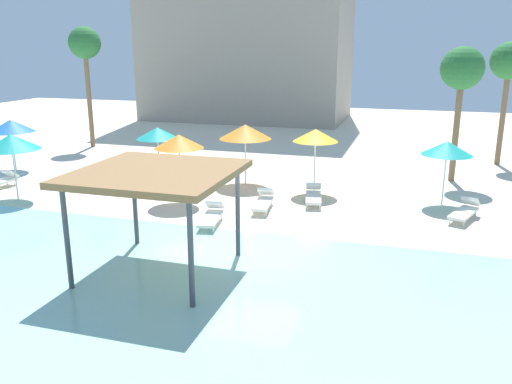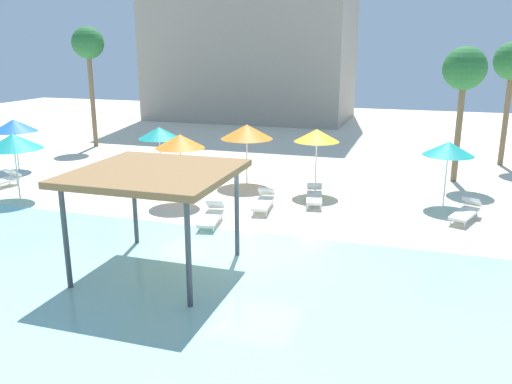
{
  "view_description": "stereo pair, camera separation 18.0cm",
  "coord_description": "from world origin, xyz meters",
  "px_view_note": "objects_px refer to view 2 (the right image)",
  "views": [
    {
      "loc": [
        4.37,
        -14.42,
        6.06
      ],
      "look_at": [
        -0.63,
        2.0,
        1.3
      ],
      "focal_mm": 36.94,
      "sensor_mm": 36.0,
      "label": 1
    },
    {
      "loc": [
        4.54,
        -14.37,
        6.06
      ],
      "look_at": [
        -0.63,
        2.0,
        1.3
      ],
      "focal_mm": 36.94,
      "sensor_mm": 36.0,
      "label": 2
    }
  ],
  "objects_px": {
    "beach_umbrella_blue_4": "(14,126)",
    "lounge_chair_5": "(212,215)",
    "beach_umbrella_teal_7": "(13,142)",
    "palm_tree_1": "(464,71)",
    "beach_umbrella_orange_0": "(247,132)",
    "beach_umbrella_teal_2": "(159,133)",
    "beach_umbrella_orange_3": "(180,141)",
    "palm_tree_0": "(88,46)",
    "lounge_chair_1": "(314,195)",
    "shade_pavilion": "(155,176)",
    "lounge_chair_4": "(466,211)",
    "beach_umbrella_yellow_1": "(317,135)",
    "lounge_chair_3": "(2,180)",
    "lounge_chair_0": "(264,201)",
    "beach_umbrella_teal_6": "(449,149)"
  },
  "relations": [
    {
      "from": "beach_umbrella_blue_4",
      "to": "lounge_chair_5",
      "type": "height_order",
      "value": "beach_umbrella_blue_4"
    },
    {
      "from": "beach_umbrella_teal_7",
      "to": "palm_tree_1",
      "type": "relative_size",
      "value": 0.44
    },
    {
      "from": "beach_umbrella_orange_0",
      "to": "beach_umbrella_teal_2",
      "type": "height_order",
      "value": "beach_umbrella_orange_0"
    },
    {
      "from": "beach_umbrella_orange_3",
      "to": "palm_tree_0",
      "type": "xyz_separation_m",
      "value": [
        -10.41,
        9.5,
        3.6
      ]
    },
    {
      "from": "beach_umbrella_blue_4",
      "to": "lounge_chair_1",
      "type": "bearing_deg",
      "value": -4.95
    },
    {
      "from": "lounge_chair_5",
      "to": "palm_tree_1",
      "type": "relative_size",
      "value": 0.32
    },
    {
      "from": "lounge_chair_1",
      "to": "shade_pavilion",
      "type": "bearing_deg",
      "value": -30.67
    },
    {
      "from": "lounge_chair_4",
      "to": "palm_tree_0",
      "type": "relative_size",
      "value": 0.28
    },
    {
      "from": "beach_umbrella_teal_2",
      "to": "beach_umbrella_yellow_1",
      "type": "bearing_deg",
      "value": 1.83
    },
    {
      "from": "beach_umbrella_blue_4",
      "to": "palm_tree_0",
      "type": "bearing_deg",
      "value": 90.15
    },
    {
      "from": "lounge_chair_5",
      "to": "beach_umbrella_teal_2",
      "type": "bearing_deg",
      "value": -147.37
    },
    {
      "from": "beach_umbrella_yellow_1",
      "to": "lounge_chair_3",
      "type": "height_order",
      "value": "beach_umbrella_yellow_1"
    },
    {
      "from": "lounge_chair_1",
      "to": "lounge_chair_3",
      "type": "distance_m",
      "value": 13.83
    },
    {
      "from": "palm_tree_0",
      "to": "palm_tree_1",
      "type": "bearing_deg",
      "value": -7.28
    },
    {
      "from": "beach_umbrella_orange_0",
      "to": "lounge_chair_4",
      "type": "xyz_separation_m",
      "value": [
        9.21,
        -2.58,
        -2.06
      ]
    },
    {
      "from": "beach_umbrella_orange_0",
      "to": "lounge_chair_1",
      "type": "distance_m",
      "value": 4.64
    },
    {
      "from": "beach_umbrella_teal_7",
      "to": "lounge_chair_1",
      "type": "relative_size",
      "value": 1.36
    },
    {
      "from": "beach_umbrella_teal_2",
      "to": "lounge_chair_3",
      "type": "xyz_separation_m",
      "value": [
        -6.21,
        -3.14,
        -1.92
      ]
    },
    {
      "from": "beach_umbrella_orange_3",
      "to": "lounge_chair_5",
      "type": "height_order",
      "value": "beach_umbrella_orange_3"
    },
    {
      "from": "lounge_chair_3",
      "to": "lounge_chair_4",
      "type": "relative_size",
      "value": 0.99
    },
    {
      "from": "palm_tree_0",
      "to": "beach_umbrella_orange_3",
      "type": "bearing_deg",
      "value": -42.37
    },
    {
      "from": "lounge_chair_4",
      "to": "beach_umbrella_orange_3",
      "type": "bearing_deg",
      "value": -64.59
    },
    {
      "from": "beach_umbrella_teal_7",
      "to": "lounge_chair_4",
      "type": "distance_m",
      "value": 17.68
    },
    {
      "from": "beach_umbrella_orange_0",
      "to": "lounge_chair_5",
      "type": "xyz_separation_m",
      "value": [
        0.64,
        -5.81,
        -2.06
      ]
    },
    {
      "from": "beach_umbrella_orange_0",
      "to": "lounge_chair_0",
      "type": "distance_m",
      "value": 4.49
    },
    {
      "from": "beach_umbrella_orange_3",
      "to": "lounge_chair_1",
      "type": "height_order",
      "value": "beach_umbrella_orange_3"
    },
    {
      "from": "beach_umbrella_yellow_1",
      "to": "beach_umbrella_teal_6",
      "type": "height_order",
      "value": "beach_umbrella_yellow_1"
    },
    {
      "from": "beach_umbrella_orange_0",
      "to": "lounge_chair_3",
      "type": "xyz_separation_m",
      "value": [
        -10.16,
        -3.91,
        -2.06
      ]
    },
    {
      "from": "beach_umbrella_yellow_1",
      "to": "lounge_chair_5",
      "type": "distance_m",
      "value": 6.27
    },
    {
      "from": "lounge_chair_5",
      "to": "palm_tree_0",
      "type": "height_order",
      "value": "palm_tree_0"
    },
    {
      "from": "beach_umbrella_teal_7",
      "to": "lounge_chair_5",
      "type": "bearing_deg",
      "value": -4.28
    },
    {
      "from": "beach_umbrella_blue_4",
      "to": "lounge_chair_4",
      "type": "distance_m",
      "value": 21.37
    },
    {
      "from": "beach_umbrella_teal_2",
      "to": "lounge_chair_0",
      "type": "distance_m",
      "value": 6.72
    },
    {
      "from": "beach_umbrella_orange_0",
      "to": "lounge_chair_0",
      "type": "relative_size",
      "value": 1.39
    },
    {
      "from": "lounge_chair_1",
      "to": "lounge_chair_3",
      "type": "bearing_deg",
      "value": -93.81
    },
    {
      "from": "shade_pavilion",
      "to": "palm_tree_0",
      "type": "height_order",
      "value": "palm_tree_0"
    },
    {
      "from": "beach_umbrella_teal_2",
      "to": "beach_umbrella_orange_0",
      "type": "bearing_deg",
      "value": 11.05
    },
    {
      "from": "lounge_chair_0",
      "to": "palm_tree_0",
      "type": "distance_m",
      "value": 17.78
    },
    {
      "from": "lounge_chair_5",
      "to": "lounge_chair_3",
      "type": "bearing_deg",
      "value": -109.67
    },
    {
      "from": "beach_umbrella_orange_0",
      "to": "palm_tree_0",
      "type": "height_order",
      "value": "palm_tree_0"
    },
    {
      "from": "shade_pavilion",
      "to": "lounge_chair_1",
      "type": "relative_size",
      "value": 2.07
    },
    {
      "from": "beach_umbrella_blue_4",
      "to": "lounge_chair_3",
      "type": "relative_size",
      "value": 1.31
    },
    {
      "from": "lounge_chair_3",
      "to": "beach_umbrella_teal_2",
      "type": "bearing_deg",
      "value": 124.15
    },
    {
      "from": "beach_umbrella_orange_0",
      "to": "palm_tree_0",
      "type": "bearing_deg",
      "value": 153.49
    },
    {
      "from": "beach_umbrella_orange_3",
      "to": "beach_umbrella_teal_6",
      "type": "relative_size",
      "value": 1.08
    },
    {
      "from": "beach_umbrella_teal_2",
      "to": "beach_umbrella_blue_4",
      "type": "height_order",
      "value": "beach_umbrella_blue_4"
    },
    {
      "from": "lounge_chair_0",
      "to": "lounge_chair_4",
      "type": "height_order",
      "value": "same"
    },
    {
      "from": "beach_umbrella_teal_6",
      "to": "beach_umbrella_teal_7",
      "type": "relative_size",
      "value": 0.95
    },
    {
      "from": "shade_pavilion",
      "to": "beach_umbrella_teal_6",
      "type": "relative_size",
      "value": 1.61
    },
    {
      "from": "lounge_chair_1",
      "to": "lounge_chair_5",
      "type": "xyz_separation_m",
      "value": [
        -2.92,
        -3.65,
        0.0
      ]
    }
  ]
}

